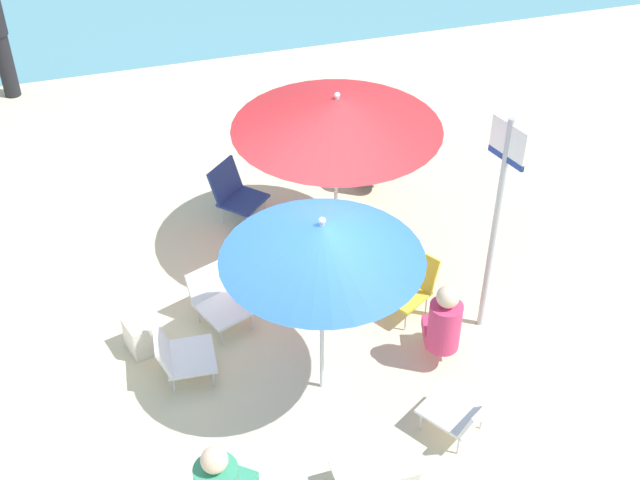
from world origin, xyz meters
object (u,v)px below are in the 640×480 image
Objects in this scene: umbrella_blue at (322,241)px; warning_sign at (499,202)px; beach_chair_b at (235,191)px; person_b at (370,158)px; beach_chair_e at (463,412)px; beach_chair_f at (218,298)px; umbrella_red at (337,113)px; beach_chair_c at (409,283)px; beach_chair_a at (179,353)px; person_c at (443,323)px; beach_bag at (139,337)px.

warning_sign is (1.78, 0.35, -0.21)m from umbrella_blue.
person_b is (1.70, 0.10, 0.10)m from beach_chair_b.
beach_chair_e is at bearing 172.72° from person_b.
beach_chair_f is (-0.54, -1.72, -0.06)m from beach_chair_b.
umbrella_red is 1.94m from beach_chair_b.
beach_chair_b reaches higher than beach_chair_e.
beach_chair_c is (1.16, 0.78, -1.37)m from umbrella_blue.
beach_chair_b is at bearing 70.18° from beach_chair_a.
beach_chair_b is 0.77× the size of person_b.
umbrella_red reaches higher than beach_chair_f.
umbrella_red is 2.35m from person_c.
umbrella_blue reaches higher than beach_chair_f.
person_c reaches higher than beach_chair_b.
beach_bag is (-0.83, -0.20, -0.12)m from beach_chair_f.
person_b is (0.51, 3.88, 0.15)m from beach_chair_e.
beach_chair_c is 1.92× the size of beach_bag.
warning_sign is 6.64× the size of beach_bag.
person_c is (1.18, -0.01, -1.22)m from umbrella_blue.
umbrella_blue reaches higher than beach_chair_b.
beach_bag is (-2.56, 1.86, -0.13)m from beach_chair_e.
beach_bag is at bearing 154.54° from warning_sign.
beach_chair_e is at bearing -42.08° from umbrella_blue.
beach_chair_a is (-1.23, 0.51, -1.43)m from umbrella_blue.
beach_chair_e is (1.19, -3.78, -0.05)m from beach_chair_b.
umbrella_blue is at bearing -110.99° from umbrella_red.
person_c is at bearing -19.55° from beach_bag.
beach_chair_e reaches higher than beach_chair_f.
warning_sign is at bearing -173.86° from person_b.
warning_sign is (1.05, -1.56, -0.25)m from umbrella_red.
umbrella_red is 2.98× the size of beach_chair_b.
beach_chair_b is at bearing 41.17° from person_c.
beach_chair_e is 2.04× the size of beach_bag.
person_c reaches higher than beach_chair_f.
beach_chair_a is at bearing 161.78° from warning_sign.
umbrella_blue is at bearing 2.48° from beach_chair_c.
beach_chair_f is at bearing 147.14° from warning_sign.
warning_sign is at bearing 11.14° from umbrella_blue.
umbrella_red reaches higher than beach_chair_b.
warning_sign reaches higher than umbrella_blue.
beach_chair_e is (1.00, -0.90, -1.41)m from umbrella_blue.
beach_chair_a is 0.80× the size of beach_chair_f.
beach_chair_f is 2.25m from person_c.
beach_chair_c is at bearing 171.21° from person_b.
person_c reaches higher than beach_chair_a.
person_c is 2.93m from beach_bag.
beach_chair_c is at bearing 10.29° from beach_chair_a.
warning_sign is at bearing 0.84° from beach_chair_a.
beach_chair_f is 0.76× the size of person_b.
warning_sign is (2.52, -0.81, 1.21)m from beach_chair_f.
umbrella_blue is at bearing 11.01° from beach_chair_f.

